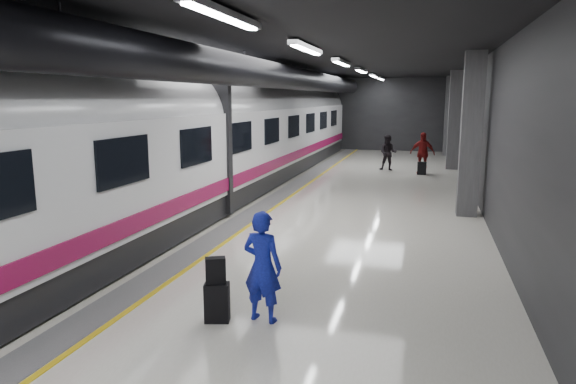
% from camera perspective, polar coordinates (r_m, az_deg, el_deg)
% --- Properties ---
extents(ground, '(40.00, 40.00, 0.00)m').
position_cam_1_polar(ground, '(13.79, 0.48, -3.25)').
color(ground, silver).
rests_on(ground, ground).
extents(platform_hall, '(10.02, 40.02, 4.51)m').
position_cam_1_polar(platform_hall, '(14.40, 0.37, 11.53)').
color(platform_hall, black).
rests_on(platform_hall, ground).
extents(train, '(3.05, 38.00, 4.05)m').
position_cam_1_polar(train, '(14.62, -11.97, 5.53)').
color(train, black).
rests_on(train, ground).
extents(traveler_main, '(0.66, 0.49, 1.66)m').
position_cam_1_polar(traveler_main, '(7.56, -2.86, -8.26)').
color(traveler_main, '#1927BD').
rests_on(traveler_main, ground).
extents(suitcase_main, '(0.40, 0.31, 0.59)m').
position_cam_1_polar(suitcase_main, '(7.77, -7.89, -12.06)').
color(suitcase_main, black).
rests_on(suitcase_main, ground).
extents(shoulder_bag, '(0.33, 0.27, 0.39)m').
position_cam_1_polar(shoulder_bag, '(7.61, -8.06, -8.63)').
color(shoulder_bag, black).
rests_on(shoulder_bag, suitcase_main).
extents(traveler_far_a, '(0.84, 0.68, 1.62)m').
position_cam_1_polar(traveler_far_a, '(23.84, 11.06, 4.31)').
color(traveler_far_a, black).
rests_on(traveler_far_a, ground).
extents(traveler_far_b, '(1.12, 0.63, 1.81)m').
position_cam_1_polar(traveler_far_b, '(23.06, 14.69, 4.20)').
color(traveler_far_b, maroon).
rests_on(traveler_far_b, ground).
extents(suitcase_far, '(0.38, 0.25, 0.55)m').
position_cam_1_polar(suitcase_far, '(22.87, 14.64, 2.56)').
color(suitcase_far, black).
rests_on(suitcase_far, ground).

